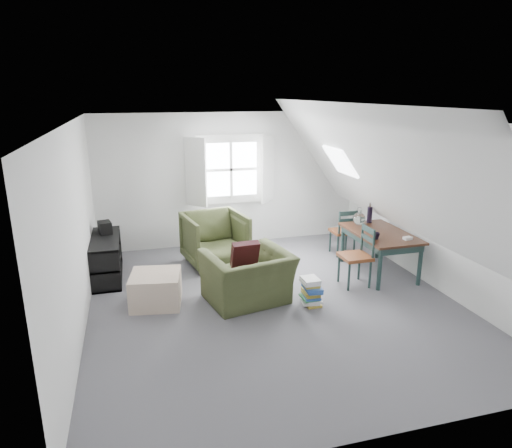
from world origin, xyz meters
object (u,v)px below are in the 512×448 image
object	(u,v)px
armchair_near	(248,301)
media_shelf	(107,260)
ottoman	(156,289)
dining_table	(380,238)
armchair_far	(216,264)
dining_chair_near	(357,255)
magazine_stack	(311,292)
dining_chair_far	(344,231)

from	to	relation	value
armchair_near	media_shelf	xyz separation A→B (m)	(-1.94, 1.40, 0.30)
ottoman	media_shelf	distance (m)	1.33
ottoman	dining_table	xyz separation A→B (m)	(3.57, 0.21, 0.38)
ottoman	armchair_far	bearing A→B (deg)	50.21
dining_chair_near	magazine_stack	world-z (taller)	dining_chair_near
armchair_near	armchair_far	world-z (taller)	armchair_far
dining_chair_near	armchair_far	bearing A→B (deg)	-112.70
armchair_near	magazine_stack	distance (m)	0.91
dining_table	dining_chair_far	world-z (taller)	dining_chair_far
ottoman	magazine_stack	size ratio (longest dim) A/B	1.73
armchair_near	ottoman	distance (m)	1.30
ottoman	dining_chair_near	xyz separation A→B (m)	(3.00, -0.14, 0.25)
magazine_stack	dining_table	bearing A→B (deg)	28.29
armchair_near	dining_chair_near	world-z (taller)	dining_chair_near
ottoman	dining_chair_near	distance (m)	3.01
ottoman	dining_chair_near	bearing A→B (deg)	-2.64
ottoman	dining_chair_far	bearing A→B (deg)	18.85
ottoman	dining_table	distance (m)	3.60
ottoman	media_shelf	size ratio (longest dim) A/B	0.52
dining_chair_near	ottoman	bearing A→B (deg)	-78.68
dining_table	media_shelf	world-z (taller)	dining_table
dining_chair_near	media_shelf	world-z (taller)	dining_chair_near
dining_table	magazine_stack	world-z (taller)	dining_table
ottoman	dining_chair_far	size ratio (longest dim) A/B	0.79
dining_table	magazine_stack	size ratio (longest dim) A/B	3.57
ottoman	dining_table	bearing A→B (deg)	3.37
magazine_stack	armchair_near	bearing A→B (deg)	157.99
armchair_near	magazine_stack	world-z (taller)	magazine_stack
dining_table	dining_chair_far	bearing A→B (deg)	98.66
armchair_far	dining_table	distance (m)	2.78
dining_table	media_shelf	bearing A→B (deg)	166.09
armchair_far	armchair_near	bearing A→B (deg)	-93.80
dining_chair_far	media_shelf	bearing A→B (deg)	-16.34
armchair_far	media_shelf	world-z (taller)	media_shelf
ottoman	media_shelf	xyz separation A→B (m)	(-0.69, 1.14, 0.07)
armchair_far	dining_chair_near	bearing A→B (deg)	-46.80
dining_chair_far	magazine_stack	world-z (taller)	dining_chair_far
armchair_near	dining_chair_near	bearing A→B (deg)	172.16
armchair_far	ottoman	bearing A→B (deg)	-139.93
dining_chair_near	dining_chair_far	bearing A→B (deg)	176.80
armchair_near	media_shelf	bearing A→B (deg)	-47.84
ottoman	media_shelf	world-z (taller)	media_shelf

